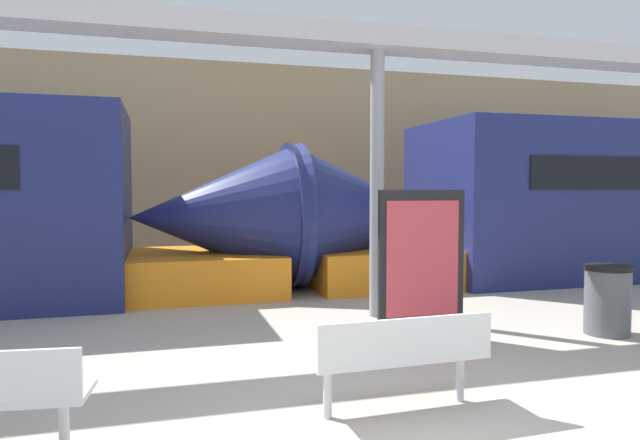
{
  "coord_description": "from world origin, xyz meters",
  "views": [
    {
      "loc": [
        -1.79,
        -3.52,
        1.81
      ],
      "look_at": [
        0.21,
        3.6,
        1.4
      ],
      "focal_mm": 32.0,
      "sensor_mm": 36.0,
      "label": 1
    }
  ],
  "objects_px": {
    "trash_bin": "(607,300)",
    "poster_board": "(422,265)",
    "bench_near": "(400,352)",
    "support_column_near": "(377,185)"
  },
  "relations": [
    {
      "from": "trash_bin",
      "to": "poster_board",
      "type": "relative_size",
      "value": 0.48
    },
    {
      "from": "bench_near",
      "to": "support_column_near",
      "type": "distance_m",
      "value": 3.76
    },
    {
      "from": "poster_board",
      "to": "bench_near",
      "type": "bearing_deg",
      "value": -119.96
    },
    {
      "from": "trash_bin",
      "to": "support_column_near",
      "type": "bearing_deg",
      "value": 144.15
    },
    {
      "from": "bench_near",
      "to": "poster_board",
      "type": "xyz_separation_m",
      "value": [
        1.12,
        1.95,
        0.42
      ]
    },
    {
      "from": "trash_bin",
      "to": "support_column_near",
      "type": "distance_m",
      "value": 3.28
    },
    {
      "from": "trash_bin",
      "to": "support_column_near",
      "type": "height_order",
      "value": "support_column_near"
    },
    {
      "from": "bench_near",
      "to": "poster_board",
      "type": "relative_size",
      "value": 0.84
    },
    {
      "from": "support_column_near",
      "to": "poster_board",
      "type": "bearing_deg",
      "value": -88.7
    },
    {
      "from": "bench_near",
      "to": "poster_board",
      "type": "height_order",
      "value": "poster_board"
    }
  ]
}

